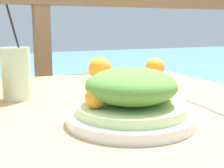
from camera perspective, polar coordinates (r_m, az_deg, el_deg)
patio_table at (r=0.80m, az=-1.79°, el=-10.24°), size 0.91×0.93×0.71m
railing_fence at (r=1.47m, az=-12.62°, el=6.91°), size 2.80×0.08×1.08m
sea_backdrop at (r=4.01m, az=-19.09°, el=0.04°), size 12.00×4.00×0.39m
salad_plate at (r=0.61m, az=3.53°, el=-2.84°), size 0.26×0.26×0.11m
drink_glass at (r=0.84m, az=-17.12°, el=1.85°), size 0.07×0.08×0.24m
knife at (r=0.75m, az=17.49°, el=-4.22°), size 0.03×0.18×0.00m
orange_near_basket at (r=1.18m, az=7.89°, el=3.05°), size 0.07×0.07×0.07m
orange_near_glass at (r=1.09m, az=-2.19°, el=2.82°), size 0.08×0.08×0.08m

